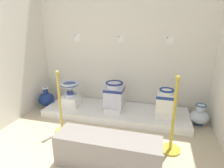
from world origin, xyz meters
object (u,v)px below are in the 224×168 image
Objects in this scene: stanchion_post_near_right at (172,131)px; plinth_block_broad_patterned at (164,114)px; plinth_block_central_ornate at (71,101)px; info_placard_second at (121,39)px; info_placard_third at (170,40)px; decorative_vase_corner at (46,99)px; antique_toilet_broad_patterned at (166,100)px; stanchion_post_near_left at (61,112)px; antique_toilet_pale_glazed at (114,94)px; museum_bench at (108,152)px; info_placard_first at (77,38)px; decorative_vase_companion at (199,116)px; plinth_block_pale_glazed at (114,108)px; antique_toilet_central_ornate at (70,87)px.

plinth_block_broad_patterned is at bearing 96.14° from stanchion_post_near_right.
stanchion_post_near_right reaches higher than plinth_block_central_ornate.
info_placard_second reaches higher than info_placard_third.
decorative_vase_corner reaches higher than plinth_block_central_ornate.
stanchion_post_near_left is (-1.56, -0.70, -0.09)m from antique_toilet_broad_patterned.
antique_toilet_broad_patterned is at bearing 24.21° from stanchion_post_near_left.
antique_toilet_broad_patterned is at bearing -1.46° from decorative_vase_corner.
plinth_block_central_ornate is at bearing -5.72° from decorative_vase_corner.
antique_toilet_pale_glazed is 0.38× the size of museum_bench.
info_placard_first is 1.61m from stanchion_post_near_left.
info_placard_second is 0.96× the size of info_placard_third.
plinth_block_central_ornate is at bearing 179.97° from antique_toilet_broad_patterned.
antique_toilet_pale_glazed is 1.37m from info_placard_third.
decorative_vase_corner is 2.90m from decorative_vase_companion.
antique_toilet_pale_glazed reaches higher than plinth_block_central_ornate.
decorative_vase_corner is at bearing 142.25° from museum_bench.
antique_toilet_pale_glazed reaches higher than antique_toilet_broad_patterned.
plinth_block_broad_patterned is (0.90, -0.06, -0.26)m from antique_toilet_pale_glazed.
info_placard_first is at bearing 153.28° from plinth_block_pale_glazed.
info_placard_third is at bearing 16.01° from antique_toilet_central_ornate.
antique_toilet_broad_patterned reaches higher than plinth_block_central_ornate.
museum_bench is (-0.64, -1.75, -1.17)m from info_placard_third.
stanchion_post_near_right is (1.86, -1.25, -1.08)m from info_placard_first.
decorative_vase_corner is at bearing 161.45° from stanchion_post_near_right.
info_placard_second is at bearing 98.05° from museum_bench.
plinth_block_broad_patterned is 0.88× the size of decorative_vase_companion.
stanchion_post_near_left is at bearing -130.88° from plinth_block_pale_glazed.
decorative_vase_companion is at bearing 20.19° from stanchion_post_near_left.
decorative_vase_companion is 0.97m from stanchion_post_near_right.
antique_toilet_broad_patterned is at bearing -171.89° from decorative_vase_companion.
info_placard_second reaches higher than stanchion_post_near_left.
antique_toilet_broad_patterned is at bearing 96.14° from stanchion_post_near_right.
museum_bench reaches higher than plinth_block_pale_glazed.
info_placard_third is 2.20m from museum_bench.
info_placard_first reaches higher than plinth_block_pale_glazed.
plinth_block_broad_patterned is at bearing -29.18° from info_placard_second.
museum_bench is at bearing -57.09° from info_placard_first.
decorative_vase_corner is 1.10m from stanchion_post_near_left.
info_placard_third is (-0.01, 0.50, 1.20)m from plinth_block_broad_patterned.
decorative_vase_corner is at bearing 174.28° from antique_toilet_central_ornate.
info_placard_third is at bearing 16.01° from plinth_block_central_ornate.
info_placard_second reaches higher than plinth_block_broad_patterned.
info_placard_second is at bearing 61.08° from stanchion_post_near_left.
decorative_vase_corner is 0.42× the size of stanchion_post_near_left.
antique_toilet_pale_glazed is 3.66× the size of info_placard_second.
plinth_block_pale_glazed is 0.94m from antique_toilet_broad_patterned.
museum_bench is at bearing -48.50° from antique_toilet_central_ornate.
decorative_vase_companion is (2.32, 0.08, -0.05)m from plinth_block_central_ornate.
antique_toilet_central_ornate is 0.29× the size of museum_bench.
decorative_vase_companion is (1.47, -0.42, -1.21)m from info_placard_second.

